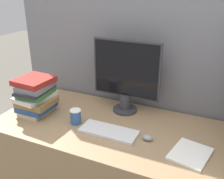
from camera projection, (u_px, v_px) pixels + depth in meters
The scene contains 8 objects.
cubicle_panel_rear at pixel (130, 86), 2.11m from camera, with size 1.96×0.04×1.72m.
desk at pixel (108, 167), 1.95m from camera, with size 1.56×0.77×0.73m.
monitor at pixel (126, 78), 1.89m from camera, with size 0.51×0.18×0.54m.
keyboard at pixel (109, 131), 1.70m from camera, with size 0.38×0.16×0.02m.
mouse at pixel (148, 138), 1.62m from camera, with size 0.07×0.05×0.04m.
coffee_cup at pixel (76, 117), 1.80m from camera, with size 0.08×0.08×0.10m.
book_stack at pixel (36, 96), 1.92m from camera, with size 0.26×0.30×0.27m.
paper_pile at pixel (190, 154), 1.49m from camera, with size 0.24×0.28×0.01m.
Camera 1 is at (0.68, -1.03, 1.66)m, focal length 42.00 mm.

